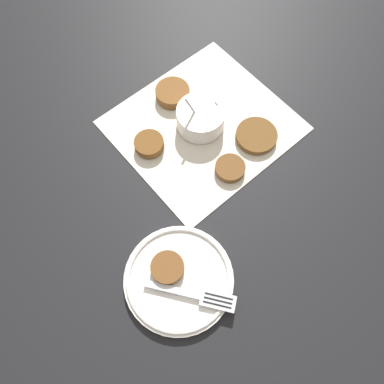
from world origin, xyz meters
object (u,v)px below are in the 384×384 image
at_px(fork, 200,296).
at_px(serving_plate, 179,279).
at_px(sauce_bowl, 201,118).
at_px(fritter_on_plate, 167,267).

bearing_deg(fork, serving_plate, 108.83).
xyz_separation_m(sauce_bowl, fork, (-0.19, -0.31, -0.00)).
xyz_separation_m(serving_plate, fork, (0.02, -0.05, 0.01)).
bearing_deg(sauce_bowl, fork, -121.50).
distance_m(sauce_bowl, fork, 0.36).
relative_size(serving_plate, fritter_on_plate, 3.30).
distance_m(sauce_bowl, serving_plate, 0.34).
distance_m(sauce_bowl, fritter_on_plate, 0.32).
bearing_deg(serving_plate, fork, -71.17).
height_order(serving_plate, fork, fork).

